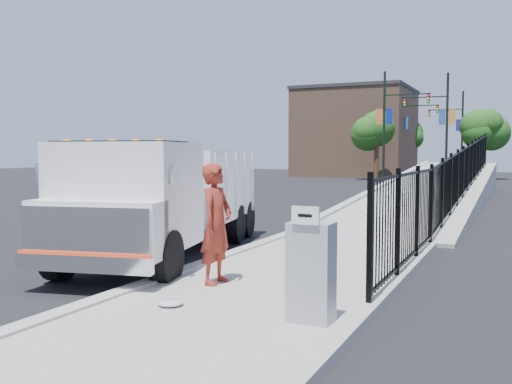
% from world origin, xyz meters
% --- Properties ---
extents(ground, '(120.00, 120.00, 0.00)m').
position_xyz_m(ground, '(0.00, 0.00, 0.00)').
color(ground, black).
rests_on(ground, ground).
extents(sidewalk, '(3.55, 12.00, 0.12)m').
position_xyz_m(sidewalk, '(1.93, -2.00, 0.06)').
color(sidewalk, '#9E998E').
rests_on(sidewalk, ground).
extents(curb, '(0.30, 12.00, 0.16)m').
position_xyz_m(curb, '(0.00, -2.00, 0.08)').
color(curb, '#ADAAA3').
rests_on(curb, ground).
extents(ramp, '(3.95, 24.06, 3.19)m').
position_xyz_m(ramp, '(2.12, 16.00, 0.00)').
color(ramp, '#9E998E').
rests_on(ramp, ground).
extents(iron_fence, '(0.10, 28.00, 1.80)m').
position_xyz_m(iron_fence, '(3.55, 12.00, 0.90)').
color(iron_fence, black).
rests_on(iron_fence, ground).
extents(truck, '(3.78, 7.51, 2.46)m').
position_xyz_m(truck, '(-1.40, 0.26, 1.39)').
color(truck, black).
rests_on(truck, ground).
extents(worker, '(0.47, 0.71, 1.94)m').
position_xyz_m(worker, '(1.02, -1.87, 1.09)').
color(worker, maroon).
rests_on(worker, sidewalk).
extents(utility_cabinet, '(0.55, 0.40, 1.25)m').
position_xyz_m(utility_cabinet, '(3.10, -3.19, 0.75)').
color(utility_cabinet, gray).
rests_on(utility_cabinet, sidewalk).
extents(arrow_sign, '(0.35, 0.04, 0.22)m').
position_xyz_m(arrow_sign, '(3.10, -3.41, 1.48)').
color(arrow_sign, white).
rests_on(arrow_sign, utility_cabinet).
extents(debris, '(0.36, 0.36, 0.09)m').
position_xyz_m(debris, '(1.10, -3.33, 0.17)').
color(debris, silver).
rests_on(debris, sidewalk).
extents(light_pole_0, '(3.78, 0.22, 8.00)m').
position_xyz_m(light_pole_0, '(-3.25, 31.31, 4.36)').
color(light_pole_0, black).
rests_on(light_pole_0, ground).
extents(light_pole_1, '(3.78, 0.22, 8.00)m').
position_xyz_m(light_pole_1, '(0.16, 33.84, 4.36)').
color(light_pole_1, black).
rests_on(light_pole_1, ground).
extents(light_pole_2, '(3.77, 0.22, 8.00)m').
position_xyz_m(light_pole_2, '(-3.94, 41.53, 4.36)').
color(light_pole_2, black).
rests_on(light_pole_2, ground).
extents(light_pole_3, '(3.78, 0.22, 8.00)m').
position_xyz_m(light_pole_3, '(0.02, 47.36, 4.36)').
color(light_pole_3, black).
rests_on(light_pole_3, ground).
extents(tree_0, '(2.96, 2.96, 5.48)m').
position_xyz_m(tree_0, '(-5.11, 35.75, 3.96)').
color(tree_0, '#382314').
rests_on(tree_0, ground).
extents(tree_1, '(2.71, 2.71, 5.36)m').
position_xyz_m(tree_1, '(2.42, 40.20, 3.95)').
color(tree_1, '#382314').
rests_on(tree_1, ground).
extents(tree_2, '(2.55, 2.55, 5.28)m').
position_xyz_m(tree_2, '(-4.83, 49.27, 3.94)').
color(tree_2, '#382314').
rests_on(tree_2, ground).
extents(building, '(10.00, 10.00, 8.00)m').
position_xyz_m(building, '(-9.00, 44.00, 4.00)').
color(building, '#8C664C').
rests_on(building, ground).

